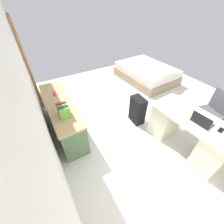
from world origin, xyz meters
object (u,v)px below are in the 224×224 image
(cell_phone_near_laptop, at_px, (221,130))
(figurine_small, at_px, (54,93))
(bed, at_px, (146,73))
(computer_mouse, at_px, (188,113))
(credenza, at_px, (63,116))
(laptop, at_px, (202,121))
(suitcase_black, at_px, (137,110))
(office_chair, at_px, (209,115))
(desk, at_px, (188,132))

(cell_phone_near_laptop, relative_size, figurine_small, 1.24)
(bed, height_order, computer_mouse, computer_mouse)
(credenza, height_order, cell_phone_near_laptop, cell_phone_near_laptop)
(laptop, height_order, cell_phone_near_laptop, laptop)
(credenza, xyz_separation_m, laptop, (-1.77, -1.85, 0.44))
(suitcase_black, distance_m, figurine_small, 1.83)
(cell_phone_near_laptop, xyz_separation_m, figurine_small, (2.32, 1.99, 0.03))
(office_chair, height_order, cell_phone_near_laptop, office_chair)
(computer_mouse, bearing_deg, credenza, 47.06)
(desk, bearing_deg, cell_phone_near_laptop, -165.68)
(desk, xyz_separation_m, bed, (2.55, -1.21, -0.15))
(laptop, height_order, computer_mouse, laptop)
(office_chair, xyz_separation_m, cell_phone_near_laptop, (-0.47, 0.69, 0.34))
(laptop, xyz_separation_m, figurine_small, (2.07, 1.85, -0.02))
(credenza, distance_m, laptop, 2.59)
(desk, height_order, figurine_small, figurine_small)
(laptop, distance_m, computer_mouse, 0.27)
(desk, height_order, office_chair, office_chair)
(office_chair, distance_m, bed, 2.51)
(desk, relative_size, laptop, 4.56)
(suitcase_black, distance_m, cell_phone_near_laptop, 1.56)
(bed, distance_m, cell_phone_near_laptop, 3.18)
(cell_phone_near_laptop, bearing_deg, figurine_small, 32.55)
(suitcase_black, relative_size, computer_mouse, 6.51)
(bed, xyz_separation_m, suitcase_black, (-1.51, 1.56, 0.08))
(desk, xyz_separation_m, credenza, (1.63, 1.89, -0.03))
(cell_phone_near_laptop, bearing_deg, laptop, 21.06)
(laptop, height_order, figurine_small, laptop)
(suitcase_black, distance_m, laptop, 1.31)
(computer_mouse, xyz_separation_m, cell_phone_near_laptop, (-0.51, -0.12, -0.01))
(desk, height_order, credenza, desk)
(computer_mouse, distance_m, figurine_small, 2.60)
(desk, relative_size, suitcase_black, 2.28)
(cell_phone_near_laptop, bearing_deg, desk, 6.31)
(desk, height_order, suitcase_black, desk)
(desk, xyz_separation_m, office_chair, (0.08, -0.78, 0.03))
(office_chair, height_order, credenza, office_chair)
(bed, height_order, suitcase_black, suitcase_black)
(cell_phone_near_laptop, bearing_deg, office_chair, -63.82)
(desk, xyz_separation_m, computer_mouse, (0.13, 0.02, 0.38))
(credenza, distance_m, suitcase_black, 1.64)
(office_chair, relative_size, bed, 0.48)
(laptop, bearing_deg, bed, -24.97)
(suitcase_black, bearing_deg, bed, -42.64)
(computer_mouse, distance_m, cell_phone_near_laptop, 0.53)
(credenza, bearing_deg, figurine_small, 0.29)
(computer_mouse, bearing_deg, bed, -30.97)
(credenza, height_order, laptop, laptop)
(credenza, relative_size, figurine_small, 16.36)
(suitcase_black, bearing_deg, desk, -157.94)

